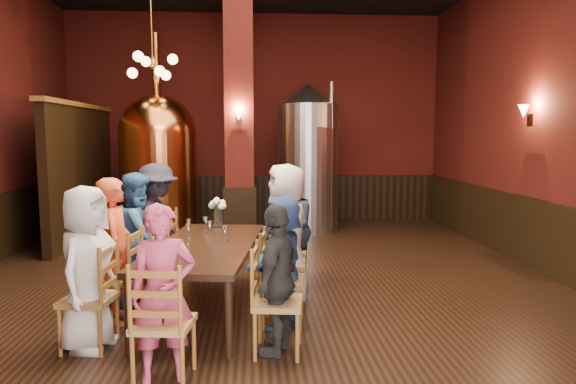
{
  "coord_description": "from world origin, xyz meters",
  "views": [
    {
      "loc": [
        -0.04,
        -6.35,
        1.92
      ],
      "look_at": [
        0.39,
        0.2,
        1.18
      ],
      "focal_mm": 32.0,
      "sensor_mm": 36.0,
      "label": 1
    }
  ],
  "objects": [
    {
      "name": "pendant_cluster",
      "position": [
        -1.8,
        2.9,
        3.1
      ],
      "size": [
        0.9,
        0.9,
        1.7
      ],
      "primitive_type": null,
      "color": "#A57226",
      "rests_on": "room"
    },
    {
      "name": "wine_glass_3",
      "position": [
        -0.79,
        -0.62,
        0.83
      ],
      "size": [
        0.07,
        0.07,
        0.17
      ],
      "primitive_type": null,
      "color": "white",
      "rests_on": "dining_table"
    },
    {
      "name": "person_7",
      "position": [
        0.4,
        -0.02,
        0.74
      ],
      "size": [
        0.4,
        0.74,
        1.49
      ],
      "primitive_type": "imported",
      "rotation": [
        0.0,
        0.0,
        4.77
      ],
      "color": "black",
      "rests_on": "ground"
    },
    {
      "name": "chair_0",
      "position": [
        -1.53,
        -1.8,
        0.46
      ],
      "size": [
        0.51,
        0.51,
        0.92
      ],
      "primitive_type": null,
      "rotation": [
        0.0,
        0.0,
        -1.69
      ],
      "color": "olive",
      "rests_on": "ground"
    },
    {
      "name": "chair_2",
      "position": [
        -1.37,
        -0.48,
        0.46
      ],
      "size": [
        0.51,
        0.51,
        0.92
      ],
      "primitive_type": null,
      "rotation": [
        0.0,
        0.0,
        -1.69
      ],
      "color": "olive",
      "rests_on": "ground"
    },
    {
      "name": "chair_5",
      "position": [
        0.23,
        -1.34,
        0.46
      ],
      "size": [
        0.51,
        0.51,
        0.92
      ],
      "primitive_type": null,
      "rotation": [
        0.0,
        0.0,
        1.45
      ],
      "color": "olive",
      "rests_on": "ground"
    },
    {
      "name": "copper_kettle",
      "position": [
        -1.82,
        3.33,
        1.36
      ],
      "size": [
        1.59,
        1.59,
        3.74
      ],
      "rotation": [
        0.0,
        0.0,
        -0.04
      ],
      "color": "black",
      "rests_on": "ground"
    },
    {
      "name": "partition",
      "position": [
        -3.2,
        3.2,
        1.2
      ],
      "size": [
        0.22,
        3.5,
        2.4
      ],
      "primitive_type": "cube",
      "color": "black",
      "rests_on": "ground"
    },
    {
      "name": "sconce_column",
      "position": [
        -0.3,
        2.5,
        2.2
      ],
      "size": [
        0.2,
        0.2,
        0.36
      ],
      "primitive_type": null,
      "rotation": [
        0.0,
        0.0,
        3.14
      ],
      "color": "black",
      "rests_on": "column"
    },
    {
      "name": "chair_8",
      "position": [
        -0.76,
        -2.45,
        0.46
      ],
      "size": [
        0.51,
        0.51,
        0.92
      ],
      "primitive_type": null,
      "rotation": [
        0.0,
        0.0,
        3.02
      ],
      "color": "olive",
      "rests_on": "ground"
    },
    {
      "name": "dining_table",
      "position": [
        -0.57,
        -0.91,
        0.69
      ],
      "size": [
        1.28,
        2.5,
        0.75
      ],
      "rotation": [
        0.0,
        0.0,
        -0.12
      ],
      "color": "black",
      "rests_on": "ground"
    },
    {
      "name": "wine_glass_0",
      "position": [
        -0.91,
        -1.42,
        0.83
      ],
      "size": [
        0.07,
        0.07,
        0.17
      ],
      "primitive_type": null,
      "color": "white",
      "rests_on": "dining_table"
    },
    {
      "name": "chair_1",
      "position": [
        -1.45,
        -1.13,
        0.46
      ],
      "size": [
        0.51,
        0.51,
        0.92
      ],
      "primitive_type": null,
      "rotation": [
        0.0,
        0.0,
        -1.69
      ],
      "color": "olive",
      "rests_on": "ground"
    },
    {
      "name": "chair_4",
      "position": [
        0.15,
        -2.0,
        0.46
      ],
      "size": [
        0.51,
        0.51,
        0.92
      ],
      "primitive_type": null,
      "rotation": [
        0.0,
        0.0,
        1.45
      ],
      "color": "olive",
      "rests_on": "ground"
    },
    {
      "name": "steel_vessel",
      "position": [
        1.02,
        3.71,
        1.45
      ],
      "size": [
        1.57,
        1.57,
        2.9
      ],
      "rotation": [
        0.0,
        0.0,
        0.4
      ],
      "color": "#B2B2B7",
      "rests_on": "ground"
    },
    {
      "name": "wainscot_back",
      "position": [
        0.0,
        4.96,
        0.5
      ],
      "size": [
        7.9,
        0.08,
        1.0
      ],
      "primitive_type": "cube",
      "color": "black",
      "rests_on": "ground"
    },
    {
      "name": "wine_glass_1",
      "position": [
        -0.91,
        -1.61,
        0.83
      ],
      "size": [
        0.07,
        0.07,
        0.17
      ],
      "primitive_type": null,
      "color": "white",
      "rests_on": "dining_table"
    },
    {
      "name": "person_5",
      "position": [
        0.23,
        -1.34,
        0.66
      ],
      "size": [
        0.76,
        1.29,
        1.33
      ],
      "primitive_type": "imported",
      "rotation": [
        0.0,
        0.0,
        4.39
      ],
      "color": "#2F4B8D",
      "rests_on": "ground"
    },
    {
      "name": "wine_glass_2",
      "position": [
        -0.64,
        -0.13,
        0.83
      ],
      "size": [
        0.07,
        0.07,
        0.17
      ],
      "primitive_type": null,
      "color": "white",
      "rests_on": "dining_table"
    },
    {
      "name": "person_0",
      "position": [
        -1.53,
        -1.8,
        0.74
      ],
      "size": [
        0.61,
        0.8,
        1.48
      ],
      "primitive_type": "imported",
      "rotation": [
        0.0,
        0.0,
        1.36
      ],
      "color": "silver",
      "rests_on": "ground"
    },
    {
      "name": "wine_glass_5",
      "position": [
        -0.83,
        -0.29,
        0.83
      ],
      "size": [
        0.07,
        0.07,
        0.17
      ],
      "primitive_type": null,
      "color": "white",
      "rests_on": "dining_table"
    },
    {
      "name": "wainscot_right",
      "position": [
        3.96,
        0.0,
        0.5
      ],
      "size": [
        0.08,
        9.9,
        1.0
      ],
      "primitive_type": "cube",
      "color": "black",
      "rests_on": "ground"
    },
    {
      "name": "chair_7",
      "position": [
        0.4,
        -0.02,
        0.46
      ],
      "size": [
        0.51,
        0.51,
        0.92
      ],
      "primitive_type": null,
      "rotation": [
        0.0,
        0.0,
        1.45
      ],
      "color": "olive",
      "rests_on": "ground"
    },
    {
      "name": "person_4",
      "position": [
        0.15,
        -2.0,
        0.66
      ],
      "size": [
        0.59,
        0.84,
        1.33
      ],
      "primitive_type": "imported",
      "rotation": [
        0.0,
        0.0,
        4.33
      ],
      "color": "black",
      "rests_on": "ground"
    },
    {
      "name": "wine_glass_4",
      "position": [
        -0.56,
        -0.45,
        0.83
      ],
      "size": [
        0.07,
        0.07,
        0.17
      ],
      "primitive_type": null,
      "color": "white",
      "rests_on": "dining_table"
    },
    {
      "name": "person_2",
      "position": [
        -1.37,
        -0.48,
        0.75
      ],
      "size": [
        0.39,
        0.74,
        1.49
      ],
      "primitive_type": "imported",
      "rotation": [
        0.0,
        0.0,
        1.62
      ],
      "color": "#2A568C",
      "rests_on": "ground"
    },
    {
      "name": "room",
      "position": [
        0.0,
        0.0,
        2.25
      ],
      "size": [
        10.0,
        10.02,
        4.5
      ],
      "color": "black",
      "rests_on": "ground"
    },
    {
      "name": "person_1",
      "position": [
        -1.45,
        -1.13,
        0.74
      ],
      "size": [
        0.43,
        0.59,
        1.49
      ],
      "primitive_type": "imported",
      "rotation": [
        0.0,
        0.0,
        1.72
      ],
      "color": "#C83F22",
      "rests_on": "ground"
    },
    {
      "name": "rose_vase",
      "position": [
        -0.51,
        0.09,
        1.0
      ],
      "size": [
        0.22,
        0.22,
        0.38
      ],
      "color": "white",
      "rests_on": "dining_table"
    },
    {
      "name": "chair_6",
      "position": [
        0.31,
        -0.68,
        0.46
      ],
      "size": [
        0.51,
        0.51,
        0.92
      ],
      "primitive_type": null,
      "rotation": [
        0.0,
        0.0,
        1.45
      ],
      "color": "olive",
      "rests_on": "ground"
    },
    {
      "name": "person_3",
      "position": [
        -1.29,
        0.19,
        0.78
      ],
      "size": [
        0.9,
        1.15,
        1.56
      ],
      "primitive_type": "imported",
      "rotation": [
        0.0,
        0.0,
        1.21
      ],
      "color": "black",
      "rests_on": "ground"
    },
    {
      "name": "person_8",
      "position": [
        -0.76,
        -2.45,
        0.7
      ],
      "size": [
        0.57,
        0.43,
        1.39
      ],
      "primitive_type": "imported",
      "rotation": [
        0.0,
        0.0,
        6.49
      ],
      "color": "#B43C61",
      "rests_on": "ground"
    },
    {
      "name": "sconce_wall",
      "position": [
        3.9,
        0.8,
        2.2
      ],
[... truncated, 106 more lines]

